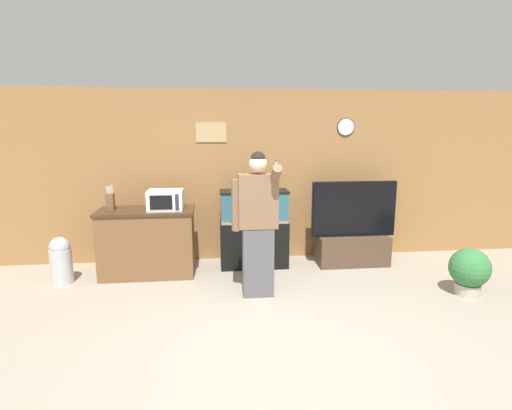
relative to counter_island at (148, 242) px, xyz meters
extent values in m
plane|color=gray|center=(1.61, -2.03, -0.47)|extent=(18.00, 18.00, 0.00)
cube|color=olive|center=(1.61, 0.62, 0.83)|extent=(10.00, 0.06, 2.60)
cube|color=tan|center=(0.91, 0.58, 1.50)|extent=(0.45, 0.02, 0.29)
cylinder|color=white|center=(2.97, 0.57, 1.57)|extent=(0.25, 0.03, 0.25)
cylinder|color=black|center=(2.97, 0.58, 1.57)|extent=(0.27, 0.01, 0.27)
cube|color=brown|center=(0.00, 0.00, -0.02)|extent=(1.26, 0.59, 0.90)
cube|color=#3D2A19|center=(0.00, 0.00, 0.45)|extent=(1.30, 0.63, 0.03)
cube|color=white|center=(0.28, -0.03, 0.60)|extent=(0.47, 0.37, 0.27)
cube|color=black|center=(0.24, -0.21, 0.60)|extent=(0.29, 0.01, 0.19)
cube|color=#2D2D33|center=(0.44, -0.21, 0.60)|extent=(0.05, 0.01, 0.21)
cube|color=brown|center=(-0.47, 0.03, 0.58)|extent=(0.10, 0.11, 0.23)
cylinder|color=#B7B7BC|center=(-0.51, 0.03, 0.74)|extent=(0.02, 0.02, 0.10)
cylinder|color=#B7B7BC|center=(-0.49, 0.03, 0.74)|extent=(0.02, 0.02, 0.09)
cylinder|color=#B7B7BC|center=(-0.47, 0.03, 0.73)|extent=(0.02, 0.02, 0.08)
cylinder|color=#B7B7BC|center=(-0.45, 0.03, 0.74)|extent=(0.02, 0.02, 0.10)
cylinder|color=#B7B7BC|center=(-0.43, 0.03, 0.74)|extent=(0.02, 0.02, 0.10)
cylinder|color=#B7B7BC|center=(-0.51, 0.08, 0.73)|extent=(0.02, 0.02, 0.08)
cylinder|color=#B7B7BC|center=(-0.49, 0.08, 0.74)|extent=(0.02, 0.02, 0.10)
cylinder|color=#B7B7BC|center=(-0.47, 0.08, 0.74)|extent=(0.02, 0.02, 0.10)
cylinder|color=#B7B7BC|center=(-0.45, 0.08, 0.75)|extent=(0.02, 0.02, 0.11)
cube|color=black|center=(1.51, 0.18, -0.13)|extent=(0.99, 0.40, 0.68)
cube|color=#937F5B|center=(1.51, 0.18, 0.24)|extent=(0.96, 0.38, 0.04)
cube|color=#285B70|center=(1.51, 0.18, 0.45)|extent=(0.95, 0.38, 0.44)
cube|color=black|center=(1.51, 0.18, 0.66)|extent=(0.99, 0.40, 0.03)
cube|color=#4C3828|center=(2.99, 0.10, -0.25)|extent=(1.06, 0.40, 0.44)
cube|color=black|center=(2.99, 0.10, 0.38)|extent=(1.25, 0.05, 0.81)
cube|color=black|center=(2.99, 0.13, 0.38)|extent=(1.28, 0.01, 0.84)
cube|color=#515156|center=(1.45, -0.86, -0.04)|extent=(0.37, 0.21, 0.86)
cube|color=brown|center=(1.45, -0.86, 0.71)|extent=(0.47, 0.22, 0.64)
sphere|color=beige|center=(1.45, -0.86, 1.15)|extent=(0.21, 0.21, 0.21)
sphere|color=black|center=(1.45, -0.86, 1.21)|extent=(0.18, 0.18, 0.18)
cylinder|color=brown|center=(1.20, -0.86, 0.67)|extent=(0.12, 0.12, 0.61)
cylinder|color=brown|center=(1.64, -0.99, 1.04)|extent=(0.11, 0.34, 0.28)
cylinder|color=white|center=(1.64, -1.01, 1.14)|extent=(0.02, 0.06, 0.11)
cylinder|color=#2856B2|center=(1.64, -1.03, 1.20)|extent=(0.02, 0.03, 0.05)
cylinder|color=#B2A899|center=(4.04, -1.12, -0.40)|extent=(0.30, 0.30, 0.14)
sphere|color=#33753D|center=(4.04, -1.12, -0.12)|extent=(0.48, 0.48, 0.48)
cylinder|color=#B7B7BC|center=(-1.10, -0.20, -0.24)|extent=(0.28, 0.28, 0.46)
sphere|color=#ADADB2|center=(-1.10, -0.20, 0.03)|extent=(0.26, 0.26, 0.26)
camera|label=1|loc=(0.94, -5.47, 1.58)|focal=28.00mm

